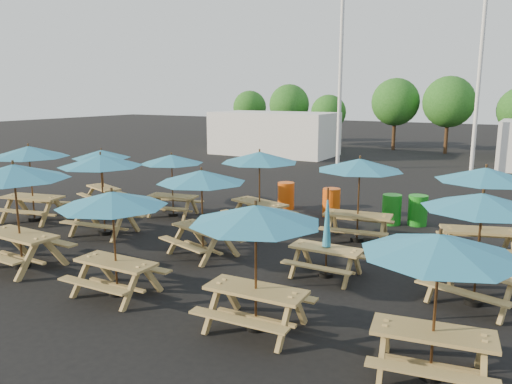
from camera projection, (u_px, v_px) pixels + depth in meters
The scene contains 27 objects.
ground at pixel (230, 239), 14.17m from camera, with size 120.00×120.00×0.00m, color black.
picnic_unit_1 at pixel (29, 155), 15.75m from camera, with size 2.97×2.97×2.45m.
picnic_unit_2 at pixel (102, 157), 18.04m from camera, with size 2.65×2.65×2.06m.
picnic_unit_3 at pixel (14, 177), 11.46m from camera, with size 2.58×2.58×2.50m.
picnic_unit_4 at pixel (101, 164), 14.22m from camera, with size 2.69×2.69×2.37m.
picnic_unit_5 at pixel (172, 162), 16.47m from camera, with size 2.48×2.48×2.09m.
picnic_unit_6 at pixel (112, 204), 9.90m from camera, with size 2.24×2.24×2.19m.
picnic_unit_7 at pixel (202, 180), 12.36m from camera, with size 2.79×2.79×2.22m.
picnic_unit_8 at pixel (260, 161), 15.08m from camera, with size 2.95×2.95×2.35m.
picnic_unit_9 at pixel (256, 220), 8.40m from camera, with size 2.38×2.38×2.26m.
picnic_unit_10 at pixel (327, 241), 11.13m from camera, with size 1.61×1.41×2.05m.
picnic_unit_11 at pixel (360, 168), 13.56m from camera, with size 2.66×2.66×2.35m.
picnic_unit_12 at pixel (439, 251), 6.91m from camera, with size 2.54×2.54×2.20m.
picnic_unit_13 at pixel (482, 207), 9.42m from camera, with size 2.76×2.76×2.25m.
picnic_unit_14 at pixel (485, 179), 12.00m from camera, with size 2.96×2.96×2.34m.
waste_bin_0 at pixel (286, 196), 17.78m from camera, with size 0.59×0.59×0.95m, color #EA550D.
waste_bin_1 at pixel (331, 202), 16.66m from camera, with size 0.59×0.59×0.95m, color #EA550D.
waste_bin_2 at pixel (392, 209), 15.68m from camera, with size 0.59×0.59×0.95m, color #19891B.
waste_bin_3 at pixel (418, 210), 15.56m from camera, with size 0.59×0.59×0.95m, color #19891B.
mast_0 at pixel (341, 55), 25.89m from camera, with size 0.20×0.20×12.00m, color silver.
mast_1 at pixel (481, 53), 24.46m from camera, with size 0.20×0.20×12.00m, color silver.
event_tent_0 at pixel (274, 133), 33.11m from camera, with size 8.00×4.00×2.80m, color silver.
tree_0 at pixel (250, 107), 41.95m from camera, with size 2.80×2.80×4.24m.
tree_1 at pixel (289, 105), 38.65m from camera, with size 3.11×3.11×4.72m.
tree_2 at pixel (328, 112), 36.91m from camera, with size 2.59×2.59×3.93m.
tree_3 at pixel (395, 102), 35.42m from camera, with size 3.36×3.36×5.09m.
tree_4 at pixel (449, 102), 33.26m from camera, with size 3.41×3.41×5.17m.
Camera 1 is at (7.37, -11.49, 4.09)m, focal length 35.00 mm.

